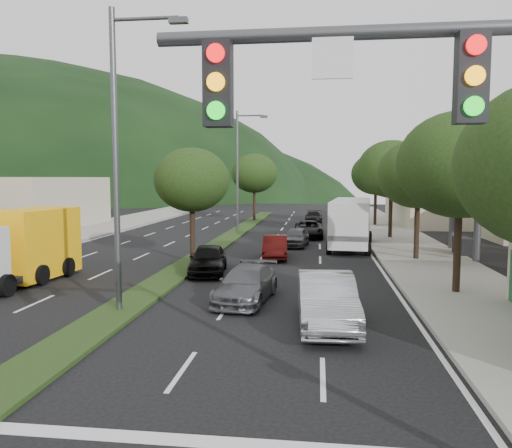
# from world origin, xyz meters

# --- Properties ---
(sidewalk_right) EXTENTS (5.00, 90.00, 0.15)m
(sidewalk_right) POSITION_xyz_m (12.50, 25.00, 0.07)
(sidewalk_right) COLOR gray
(sidewalk_right) RESTS_ON ground
(sidewalk_left) EXTENTS (6.00, 90.00, 0.15)m
(sidewalk_left) POSITION_xyz_m (-13.00, 25.00, 0.07)
(sidewalk_left) COLOR gray
(sidewalk_left) RESTS_ON ground
(median) EXTENTS (1.60, 56.00, 0.12)m
(median) POSITION_xyz_m (0.00, 28.00, 0.06)
(median) COLOR #1C3212
(median) RESTS_ON ground
(bldg_left_far) EXTENTS (9.00, 14.00, 4.60)m
(bldg_left_far) POSITION_xyz_m (-19.00, 34.00, 2.30)
(bldg_left_far) COLOR beige
(bldg_left_far) RESTS_ON ground
(bldg_right_far) EXTENTS (10.00, 16.00, 5.20)m
(bldg_right_far) POSITION_xyz_m (19.50, 44.00, 2.60)
(bldg_right_far) COLOR beige
(bldg_right_far) RESTS_ON ground
(tree_r_b) EXTENTS (4.80, 4.80, 6.94)m
(tree_r_b) POSITION_xyz_m (12.00, 12.00, 5.04)
(tree_r_b) COLOR black
(tree_r_b) RESTS_ON sidewalk_right
(tree_r_c) EXTENTS (4.40, 4.40, 6.48)m
(tree_r_c) POSITION_xyz_m (12.00, 20.00, 4.75)
(tree_r_c) COLOR black
(tree_r_c) RESTS_ON sidewalk_right
(tree_r_d) EXTENTS (5.00, 5.00, 7.17)m
(tree_r_d) POSITION_xyz_m (12.00, 30.00, 5.18)
(tree_r_d) COLOR black
(tree_r_d) RESTS_ON sidewalk_right
(tree_r_e) EXTENTS (4.60, 4.60, 6.71)m
(tree_r_e) POSITION_xyz_m (12.00, 40.00, 4.89)
(tree_r_e) COLOR black
(tree_r_e) RESTS_ON sidewalk_right
(tree_med_near) EXTENTS (4.00, 4.00, 6.02)m
(tree_med_near) POSITION_xyz_m (0.00, 18.00, 4.43)
(tree_med_near) COLOR black
(tree_med_near) RESTS_ON median
(tree_med_far) EXTENTS (4.80, 4.80, 6.94)m
(tree_med_far) POSITION_xyz_m (0.00, 44.00, 5.01)
(tree_med_far) COLOR black
(tree_med_far) RESTS_ON median
(streetlight_near) EXTENTS (2.60, 0.25, 10.00)m
(streetlight_near) POSITION_xyz_m (0.21, 8.00, 5.58)
(streetlight_near) COLOR #47494C
(streetlight_near) RESTS_ON ground
(streetlight_mid) EXTENTS (2.60, 0.25, 10.00)m
(streetlight_mid) POSITION_xyz_m (0.21, 33.00, 5.58)
(streetlight_mid) COLOR #47494C
(streetlight_mid) RESTS_ON ground
(sedan_silver) EXTENTS (1.99, 4.93, 1.59)m
(sedan_silver) POSITION_xyz_m (6.94, 7.32, 0.80)
(sedan_silver) COLOR #ACAEB4
(sedan_silver) RESTS_ON ground
(car_queue_a) EXTENTS (2.16, 4.26, 1.39)m
(car_queue_a) POSITION_xyz_m (1.50, 15.07, 0.70)
(car_queue_a) COLOR black
(car_queue_a) RESTS_ON ground
(car_queue_b) EXTENTS (2.24, 4.52, 1.26)m
(car_queue_b) POSITION_xyz_m (4.04, 10.07, 0.63)
(car_queue_b) COLOR #545459
(car_queue_b) RESTS_ON ground
(car_queue_c) EXTENTS (1.61, 3.94, 1.27)m
(car_queue_c) POSITION_xyz_m (4.26, 20.07, 0.64)
(car_queue_c) COLOR #510F0D
(car_queue_c) RESTS_ON ground
(car_queue_d) EXTENTS (2.28, 4.72, 1.30)m
(car_queue_d) POSITION_xyz_m (5.96, 30.07, 0.65)
(car_queue_d) COLOR black
(car_queue_d) RESTS_ON ground
(car_queue_e) EXTENTS (1.85, 3.81, 1.25)m
(car_queue_e) POSITION_xyz_m (5.22, 25.07, 0.63)
(car_queue_e) COLOR #4A4A4F
(car_queue_e) RESTS_ON ground
(car_queue_f) EXTENTS (1.74, 4.19, 1.21)m
(car_queue_f) POSITION_xyz_m (6.23, 42.49, 0.61)
(car_queue_f) COLOR black
(car_queue_f) RESTS_ON ground
(box_truck) EXTENTS (2.95, 6.59, 3.16)m
(box_truck) POSITION_xyz_m (-6.05, 12.09, 1.50)
(box_truck) COLOR silver
(box_truck) RESTS_ON ground
(motorhome) EXTENTS (3.32, 8.37, 3.13)m
(motorhome) POSITION_xyz_m (8.77, 24.69, 1.67)
(motorhome) COLOR silver
(motorhome) RESTS_ON ground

